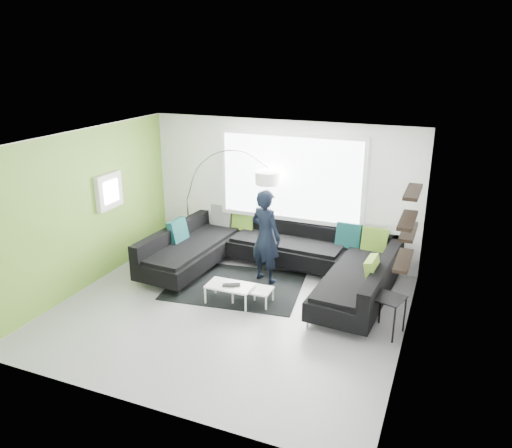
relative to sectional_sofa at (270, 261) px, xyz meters
The scene contains 9 objects.
ground 1.37m from the sectional_sofa, 99.97° to the right, with size 5.50×5.50×0.00m, color gray.
room_shell 1.78m from the sectional_sofa, 99.88° to the right, with size 5.54×5.04×2.82m.
sectional_sofa is the anchor object (origin of this frame).
rug 0.78m from the sectional_sofa, 139.43° to the right, with size 2.36×1.71×0.01m, color black.
coffee_table 1.00m from the sectional_sofa, 98.86° to the right, with size 1.00×0.58×0.33m, color white.
arc_lamp 2.44m from the sectional_sofa, 158.70° to the left, with size 2.08×0.65×2.24m, color silver, non-canonical shape.
side_table 2.47m from the sectional_sofa, 23.99° to the right, with size 0.44×0.44×0.60m, color black.
person 0.47m from the sectional_sofa, behind, with size 0.74×0.61×1.75m, color black.
laptop 1.12m from the sectional_sofa, 104.35° to the right, with size 0.36×0.31×0.02m, color black.
Camera 1 is at (3.16, -6.56, 4.06)m, focal length 35.00 mm.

